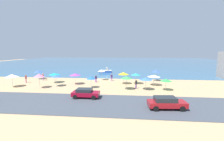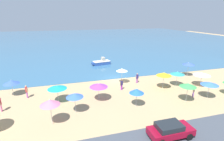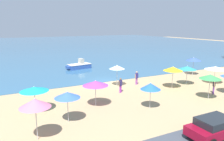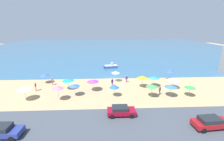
{
  "view_description": "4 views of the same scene",
  "coord_description": "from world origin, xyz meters",
  "px_view_note": "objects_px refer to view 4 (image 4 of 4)",
  "views": [
    {
      "loc": [
        5.99,
        -36.61,
        6.95
      ],
      "look_at": [
        2.5,
        0.58,
        1.97
      ],
      "focal_mm": 24.0,
      "sensor_mm": 36.0,
      "label": 1
    },
    {
      "loc": [
        -8.37,
        -26.88,
        10.34
      ],
      "look_at": [
        -0.39,
        1.06,
        1.22
      ],
      "focal_mm": 28.0,
      "sensor_mm": 36.0,
      "label": 2
    },
    {
      "loc": [
        -11.49,
        -24.13,
        7.09
      ],
      "look_at": [
        0.99,
        0.42,
        1.31
      ],
      "focal_mm": 35.0,
      "sensor_mm": 36.0,
      "label": 3
    },
    {
      "loc": [
        -1.98,
        -34.19,
        12.12
      ],
      "look_at": [
        -0.31,
        2.4,
        1.31
      ],
      "focal_mm": 24.0,
      "sensor_mm": 36.0,
      "label": 4
    }
  ],
  "objects_px": {
    "beach_umbrella_14": "(116,72)",
    "skiff_nearshore": "(111,66)",
    "bather_0": "(160,90)",
    "bather_3": "(52,81)",
    "beach_umbrella_7": "(58,87)",
    "beach_umbrella_10": "(93,81)",
    "beach_umbrella_5": "(173,79)",
    "bather_2": "(112,82)",
    "parked_car_3": "(121,111)",
    "bather_1": "(126,78)",
    "beach_umbrella_8": "(114,86)",
    "beach_umbrella_12": "(74,85)",
    "parked_car_0": "(1,131)",
    "beach_umbrella_9": "(152,86)",
    "beach_umbrella_6": "(171,86)",
    "beach_umbrella_3": "(190,87)",
    "beach_umbrella_11": "(24,88)",
    "beach_umbrella_0": "(170,71)",
    "beach_umbrella_13": "(142,77)",
    "beach_umbrella_4": "(45,75)",
    "bather_4": "(35,86)",
    "beach_umbrella_2": "(154,77)",
    "parked_car_1": "(211,122)"
  },
  "relations": [
    {
      "from": "beach_umbrella_3",
      "to": "beach_umbrella_5",
      "type": "distance_m",
      "value": 3.91
    },
    {
      "from": "beach_umbrella_7",
      "to": "bather_1",
      "type": "distance_m",
      "value": 15.08
    },
    {
      "from": "beach_umbrella_9",
      "to": "beach_umbrella_4",
      "type": "bearing_deg",
      "value": 159.61
    },
    {
      "from": "beach_umbrella_2",
      "to": "parked_car_3",
      "type": "distance_m",
      "value": 13.04
    },
    {
      "from": "beach_umbrella_2",
      "to": "bather_0",
      "type": "xyz_separation_m",
      "value": [
        -0.19,
        -3.96,
        -1.12
      ]
    },
    {
      "from": "beach_umbrella_6",
      "to": "beach_umbrella_13",
      "type": "bearing_deg",
      "value": 132.81
    },
    {
      "from": "beach_umbrella_6",
      "to": "beach_umbrella_9",
      "type": "distance_m",
      "value": 3.44
    },
    {
      "from": "beach_umbrella_7",
      "to": "parked_car_0",
      "type": "distance_m",
      "value": 9.57
    },
    {
      "from": "beach_umbrella_4",
      "to": "beach_umbrella_5",
      "type": "xyz_separation_m",
      "value": [
        26.85,
        -4.25,
        0.01
      ]
    },
    {
      "from": "bather_2",
      "to": "beach_umbrella_10",
      "type": "bearing_deg",
      "value": -148.07
    },
    {
      "from": "beach_umbrella_5",
      "to": "beach_umbrella_8",
      "type": "xyz_separation_m",
      "value": [
        -12.0,
        -3.06,
        0.02
      ]
    },
    {
      "from": "beach_umbrella_9",
      "to": "beach_umbrella_13",
      "type": "bearing_deg",
      "value": 97.54
    },
    {
      "from": "beach_umbrella_3",
      "to": "bather_3",
      "type": "bearing_deg",
      "value": 165.92
    },
    {
      "from": "beach_umbrella_0",
      "to": "bather_0",
      "type": "height_order",
      "value": "beach_umbrella_0"
    },
    {
      "from": "bather_0",
      "to": "bather_4",
      "type": "relative_size",
      "value": 0.95
    },
    {
      "from": "bather_0",
      "to": "bather_3",
      "type": "distance_m",
      "value": 22.01
    },
    {
      "from": "beach_umbrella_10",
      "to": "beach_umbrella_9",
      "type": "bearing_deg",
      "value": -17.28
    },
    {
      "from": "beach_umbrella_6",
      "to": "beach_umbrella_8",
      "type": "relative_size",
      "value": 0.98
    },
    {
      "from": "bather_1",
      "to": "beach_umbrella_5",
      "type": "bearing_deg",
      "value": -23.71
    },
    {
      "from": "beach_umbrella_7",
      "to": "parked_car_3",
      "type": "distance_m",
      "value": 11.36
    },
    {
      "from": "beach_umbrella_9",
      "to": "beach_umbrella_14",
      "type": "bearing_deg",
      "value": 125.74
    },
    {
      "from": "bather_1",
      "to": "bather_3",
      "type": "relative_size",
      "value": 0.95
    },
    {
      "from": "beach_umbrella_11",
      "to": "parked_car_3",
      "type": "distance_m",
      "value": 16.67
    },
    {
      "from": "bather_3",
      "to": "skiff_nearshore",
      "type": "xyz_separation_m",
      "value": [
        13.01,
        13.33,
        -0.47
      ]
    },
    {
      "from": "beach_umbrella_8",
      "to": "bather_3",
      "type": "relative_size",
      "value": 1.33
    },
    {
      "from": "beach_umbrella_5",
      "to": "parked_car_1",
      "type": "distance_m",
      "value": 12.4
    },
    {
      "from": "beach_umbrella_9",
      "to": "skiff_nearshore",
      "type": "height_order",
      "value": "beach_umbrella_9"
    },
    {
      "from": "parked_car_3",
      "to": "parked_car_0",
      "type": "bearing_deg",
      "value": -165.38
    },
    {
      "from": "beach_umbrella_0",
      "to": "skiff_nearshore",
      "type": "relative_size",
      "value": 0.61
    },
    {
      "from": "parked_car_3",
      "to": "beach_umbrella_6",
      "type": "bearing_deg",
      "value": 30.55
    },
    {
      "from": "beach_umbrella_5",
      "to": "beach_umbrella_6",
      "type": "bearing_deg",
      "value": -119.57
    },
    {
      "from": "beach_umbrella_3",
      "to": "beach_umbrella_11",
      "type": "height_order",
      "value": "beach_umbrella_11"
    },
    {
      "from": "beach_umbrella_5",
      "to": "beach_umbrella_14",
      "type": "height_order",
      "value": "beach_umbrella_14"
    },
    {
      "from": "beach_umbrella_14",
      "to": "skiff_nearshore",
      "type": "height_order",
      "value": "beach_umbrella_14"
    },
    {
      "from": "bather_0",
      "to": "bather_1",
      "type": "xyz_separation_m",
      "value": [
        -5.17,
        6.71,
        -0.03
      ]
    },
    {
      "from": "beach_umbrella_8",
      "to": "beach_umbrella_12",
      "type": "height_order",
      "value": "beach_umbrella_12"
    },
    {
      "from": "beach_umbrella_6",
      "to": "beach_umbrella_10",
      "type": "xyz_separation_m",
      "value": [
        -13.94,
        3.15,
        0.08
      ]
    },
    {
      "from": "bather_3",
      "to": "parked_car_0",
      "type": "relative_size",
      "value": 0.4
    },
    {
      "from": "beach_umbrella_12",
      "to": "parked_car_1",
      "type": "height_order",
      "value": "beach_umbrella_12"
    },
    {
      "from": "beach_umbrella_2",
      "to": "beach_umbrella_13",
      "type": "height_order",
      "value": "beach_umbrella_13"
    },
    {
      "from": "beach_umbrella_7",
      "to": "beach_umbrella_10",
      "type": "height_order",
      "value": "beach_umbrella_7"
    },
    {
      "from": "beach_umbrella_5",
      "to": "beach_umbrella_14",
      "type": "bearing_deg",
      "value": 158.83
    },
    {
      "from": "beach_umbrella_9",
      "to": "parked_car_3",
      "type": "relative_size",
      "value": 0.64
    },
    {
      "from": "beach_umbrella_5",
      "to": "beach_umbrella_14",
      "type": "relative_size",
      "value": 0.97
    },
    {
      "from": "bather_0",
      "to": "parked_car_3",
      "type": "xyz_separation_m",
      "value": [
        -7.76,
        -6.3,
        -0.17
      ]
    },
    {
      "from": "beach_umbrella_14",
      "to": "beach_umbrella_3",
      "type": "bearing_deg",
      "value": -32.21
    },
    {
      "from": "beach_umbrella_0",
      "to": "skiff_nearshore",
      "type": "distance_m",
      "value": 17.69
    },
    {
      "from": "bather_2",
      "to": "parked_car_3",
      "type": "height_order",
      "value": "bather_2"
    },
    {
      "from": "beach_umbrella_14",
      "to": "skiff_nearshore",
      "type": "xyz_separation_m",
      "value": [
        -0.63,
        11.93,
        -1.77
      ]
    },
    {
      "from": "beach_umbrella_3",
      "to": "beach_umbrella_11",
      "type": "relative_size",
      "value": 0.83
    }
  ]
}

